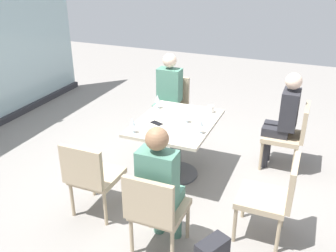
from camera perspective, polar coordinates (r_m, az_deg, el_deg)
ground_plane at (r=4.80m, az=1.11°, el=-7.26°), size 12.00×12.00×0.00m
dining_table_main at (r=4.54m, az=1.17°, el=-1.53°), size 1.14×0.89×0.73m
chair_side_end at (r=3.40m, az=-1.88°, el=-12.34°), size 0.50×0.46×0.87m
chair_front_right at (r=4.95m, az=18.02°, el=-0.93°), size 0.46×0.50×0.87m
chair_far_right at (r=5.63m, az=0.42°, el=3.47°), size 0.50×0.46×0.87m
chair_far_left at (r=3.93m, az=-11.51°, el=-7.19°), size 0.50×0.46×0.87m
chair_front_left at (r=3.70m, az=15.70°, el=-9.87°), size 0.46×0.50×0.87m
person_side_end at (r=3.36m, az=-1.16°, el=-8.54°), size 0.39×0.34×1.26m
person_front_right at (r=4.88m, az=17.07°, el=1.43°), size 0.34×0.39×1.26m
person_far_right at (r=5.47m, az=-0.01°, el=5.07°), size 0.39×0.34×1.26m
wine_glass_0 at (r=4.12m, az=4.90°, el=0.55°), size 0.07×0.07×0.18m
wine_glass_1 at (r=4.37m, az=2.76°, el=2.11°), size 0.07×0.07×0.18m
wine_glass_2 at (r=4.13m, az=-5.41°, el=0.62°), size 0.07×0.07×0.18m
wine_glass_3 at (r=4.78m, az=-1.62°, el=4.17°), size 0.07×0.07×0.18m
coffee_cup at (r=4.71m, az=6.51°, el=2.56°), size 0.08×0.08×0.09m
cell_phone_on_table at (r=4.39m, az=-1.73°, el=0.44°), size 0.12×0.16×0.01m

